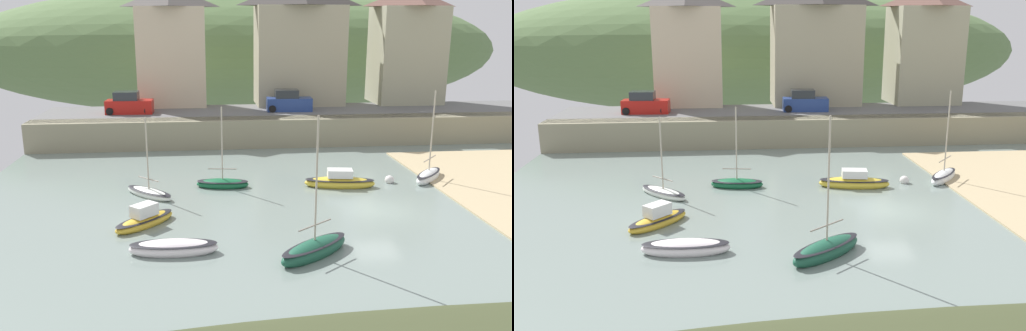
# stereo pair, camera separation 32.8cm
# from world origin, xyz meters

# --- Properties ---
(ground) EXTENTS (48.00, 41.00, 0.61)m
(ground) POSITION_xyz_m (1.40, -9.56, 0.16)
(ground) COLOR gray
(quay_seawall) EXTENTS (48.00, 9.40, 2.40)m
(quay_seawall) POSITION_xyz_m (0.00, 17.50, 1.36)
(quay_seawall) COLOR gray
(quay_seawall) RESTS_ON ground
(hillside_backdrop) EXTENTS (80.00, 44.00, 18.34)m
(hillside_backdrop) POSITION_xyz_m (-5.02, 55.20, 6.42)
(hillside_backdrop) COLOR #577444
(hillside_backdrop) RESTS_ON ground
(waterfront_building_left) EXTENTS (6.67, 4.60, 11.19)m
(waterfront_building_left) POSITION_xyz_m (-12.44, 25.20, 8.09)
(waterfront_building_left) COLOR beige
(waterfront_building_left) RESTS_ON ground
(waterfront_building_centre) EXTENTS (8.75, 5.37, 11.90)m
(waterfront_building_centre) POSITION_xyz_m (-0.10, 25.20, 8.44)
(waterfront_building_centre) COLOR tan
(waterfront_building_centre) RESTS_ON ground
(waterfront_building_right) EXTENTS (6.75, 5.75, 11.22)m
(waterfront_building_right) POSITION_xyz_m (10.82, 25.20, 8.09)
(waterfront_building_right) COLOR #A19F81
(waterfront_building_right) RESTS_ON ground
(rowboat_small_beached) EXTENTS (4.00, 3.45, 6.61)m
(rowboat_small_beached) POSITION_xyz_m (-4.83, -5.71, 0.33)
(rowboat_small_beached) COLOR #1C543D
(rowboat_small_beached) RESTS_ON ground
(sailboat_far_left) EXTENTS (3.49, 1.74, 5.32)m
(sailboat_far_left) POSITION_xyz_m (-8.51, 5.25, 0.25)
(sailboat_far_left) COLOR #155D35
(sailboat_far_left) RESTS_ON ground
(motorboat_with_cabin) EXTENTS (3.43, 3.35, 4.99)m
(motorboat_with_cabin) POSITION_xyz_m (-13.02, 3.80, 0.23)
(motorboat_with_cabin) COLOR white
(motorboat_with_cabin) RESTS_ON ground
(sailboat_tall_mast) EXTENTS (3.19, 3.41, 6.18)m
(sailboat_tall_mast) POSITION_xyz_m (5.27, 5.45, 0.31)
(sailboat_tall_mast) COLOR white
(sailboat_tall_mast) RESTS_ON ground
(sailboat_nearest_shore) EXTENTS (3.40, 3.50, 1.31)m
(sailboat_nearest_shore) POSITION_xyz_m (-12.80, -1.13, 0.32)
(sailboat_nearest_shore) COLOR gold
(sailboat_nearest_shore) RESTS_ON ground
(sailboat_blue_trim) EXTENTS (4.65, 2.02, 1.33)m
(sailboat_blue_trim) POSITION_xyz_m (-1.03, 4.58, 0.33)
(sailboat_blue_trim) COLOR gold
(sailboat_blue_trim) RESTS_ON ground
(dinghy_open_wooden) EXTENTS (4.10, 1.42, 0.83)m
(dinghy_open_wooden) POSITION_xyz_m (-11.15, -4.79, 0.26)
(dinghy_open_wooden) COLOR white
(dinghy_open_wooden) RESTS_ON ground
(parked_car_near_slipway) EXTENTS (4.17, 1.87, 1.95)m
(parked_car_near_slipway) POSITION_xyz_m (-16.17, 20.70, 3.20)
(parked_car_near_slipway) COLOR red
(parked_car_near_slipway) RESTS_ON ground
(parked_car_by_wall) EXTENTS (4.18, 1.90, 1.95)m
(parked_car_by_wall) POSITION_xyz_m (-1.78, 20.70, 3.20)
(parked_car_by_wall) COLOR navy
(parked_car_by_wall) RESTS_ON ground
(mooring_buoy) EXTENTS (0.61, 0.61, 0.61)m
(mooring_buoy) POSITION_xyz_m (2.47, 5.11, 0.18)
(mooring_buoy) COLOR silver
(mooring_buoy) RESTS_ON ground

